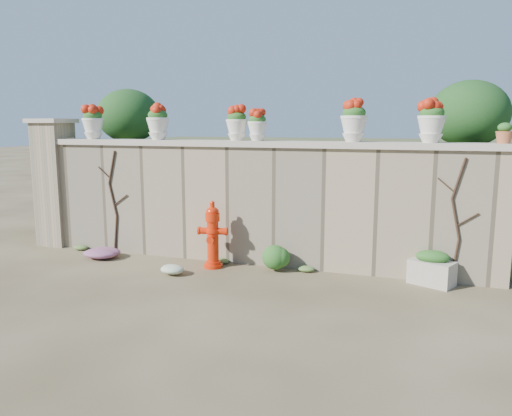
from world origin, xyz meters
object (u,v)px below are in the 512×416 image
at_px(planter_box, 432,269).
at_px(fire_hydrant, 213,235).
at_px(urn_pot_0, 93,122).
at_px(terracotta_pot, 504,134).

bearing_deg(planter_box, fire_hydrant, -152.52).
xyz_separation_m(urn_pot_0, terracotta_pot, (7.00, 0.00, -0.18)).
bearing_deg(terracotta_pot, fire_hydrant, -172.78).
relative_size(planter_box, urn_pot_0, 1.16).
bearing_deg(planter_box, terracotta_pot, 44.10).
distance_m(planter_box, urn_pot_0, 6.51).
bearing_deg(fire_hydrant, planter_box, -6.49).
height_order(fire_hydrant, planter_box, fire_hydrant).
bearing_deg(planter_box, urn_pot_0, -159.27).
xyz_separation_m(fire_hydrant, urn_pot_0, (-2.66, 0.55, 1.84)).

